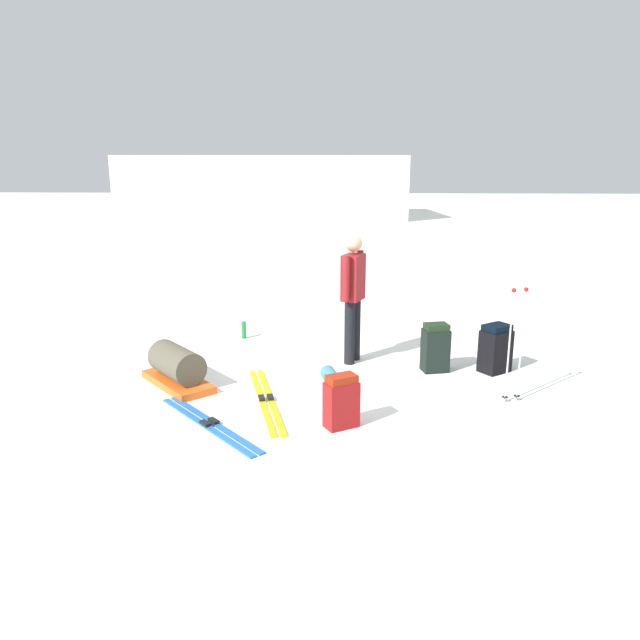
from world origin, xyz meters
The scene contains 12 objects.
ground_plane centered at (0.00, 0.00, 0.00)m, with size 80.00×80.00×0.00m, color white.
distant_snow_ridge centered at (-3.31, 20.59, 1.37)m, with size 12.21×5.00×2.73m, color white.
skier_standing centered at (0.41, 0.48, 0.95)m, with size 0.33×0.53×1.70m.
ski_pair_near centered at (-0.58, -0.93, 0.01)m, with size 0.65×1.93×0.05m.
ski_pair_far centered at (-1.08, -1.60, 0.01)m, with size 1.31×1.44×0.05m.
backpack_large_dark centered at (1.47, 0.14, 0.31)m, with size 0.36×0.30×0.63m.
backpack_bright centered at (2.23, 0.14, 0.30)m, with size 0.45×0.43×0.62m.
backpack_small_spare centered at (0.27, -1.59, 0.27)m, with size 0.39×0.34×0.56m.
ski_poles_planted_near centered at (2.18, -0.85, 0.73)m, with size 0.21×0.11×1.31m.
gear_sled centered at (-1.69, -0.49, 0.22)m, with size 1.06×1.12×0.49m.
sleeping_mat_rolled centered at (0.17, -0.47, 0.09)m, with size 0.18×0.18×0.55m, color teal.
thermos_bottle centered at (-1.21, 1.50, 0.13)m, with size 0.07×0.07×0.26m, color #1C7333.
Camera 1 is at (0.27, -7.31, 2.66)m, focal length 34.21 mm.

